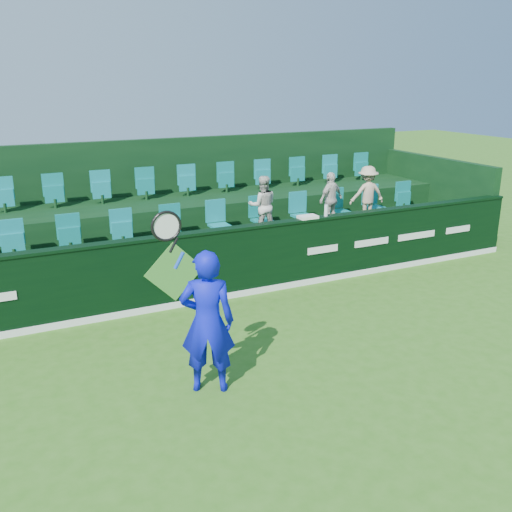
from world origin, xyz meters
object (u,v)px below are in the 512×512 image
drinks_bottle (326,210)px  spectator_right (367,194)px  tennis_player (207,321)px  towel (308,217)px  spectator_middle (331,199)px  spectator_left (263,205)px

drinks_bottle → spectator_right: bearing=31.5°
tennis_player → towel: (3.27, 2.97, 0.39)m
tennis_player → spectator_middle: bearing=42.0°
spectator_left → towel: size_ratio=3.36×
spectator_right → drinks_bottle: bearing=41.2°
tennis_player → spectator_right: bearing=36.5°
spectator_middle → towel: 1.69m
tennis_player → spectator_left: 5.00m
tennis_player → spectator_right: (5.52, 4.09, 0.46)m
tennis_player → spectator_middle: tennis_player is taller
spectator_middle → drinks_bottle: bearing=35.6°
tennis_player → spectator_left: size_ratio=2.06×
tennis_player → towel: tennis_player is taller
spectator_right → towel: bearing=36.2°
tennis_player → spectator_right: tennis_player is taller
spectator_left → towel: 1.20m
spectator_left → spectator_right: 2.68m
tennis_player → drinks_bottle: size_ratio=11.08×
spectator_left → towel: bearing=127.1°
tennis_player → spectator_right: size_ratio=2.02×
tennis_player → spectator_right: 6.88m
drinks_bottle → spectator_middle: bearing=53.1°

